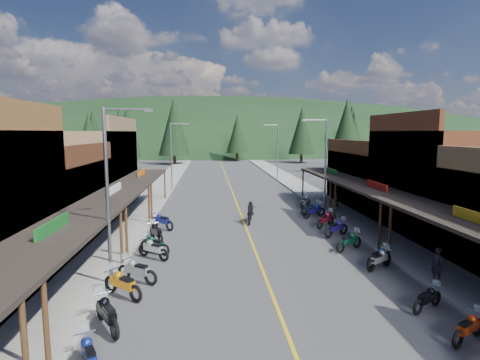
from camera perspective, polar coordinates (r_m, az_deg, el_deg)
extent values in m
plane|color=#38383A|center=(23.78, 1.87, -9.62)|extent=(220.00, 220.00, 0.00)
cube|color=gold|center=(43.23, -1.16, -1.87)|extent=(0.15, 90.00, 0.01)
cube|color=gray|center=(43.57, -12.66, -1.89)|extent=(3.40, 94.00, 0.15)
cube|color=gray|center=(44.60, 10.07, -1.61)|extent=(3.40, 94.00, 0.15)
cylinder|color=#472D19|center=(11.46, -29.90, -22.02)|extent=(0.16, 0.16, 3.00)
cube|color=brown|center=(16.75, -31.38, -3.50)|extent=(0.30, 10.20, 8.20)
cube|color=black|center=(16.38, -26.54, -7.36)|extent=(3.20, 10.20, 0.18)
cylinder|color=#472D19|center=(12.43, -27.43, -19.48)|extent=(0.16, 0.16, 3.00)
cylinder|color=#472D19|center=(20.47, -17.64, -8.42)|extent=(0.16, 0.16, 3.00)
cube|color=#14591E|center=(16.33, -26.59, -6.68)|extent=(0.12, 3.00, 0.70)
cube|color=#3F2111|center=(27.19, -29.40, -3.00)|extent=(8.00, 9.00, 5.00)
cube|color=#3F2111|center=(25.72, -21.67, -1.76)|extent=(0.30, 9.00, 6.20)
cube|color=black|center=(25.35, -18.52, -1.97)|extent=(3.20, 9.00, 0.18)
cylinder|color=#472D19|center=(21.60, -16.92, -7.56)|extent=(0.16, 0.16, 3.00)
cylinder|color=#472D19|center=(29.07, -13.70, -3.64)|extent=(0.16, 0.16, 3.00)
cube|color=silver|center=(25.32, -18.54, -1.53)|extent=(0.12, 3.00, 0.70)
cube|color=brown|center=(35.92, -23.15, 1.27)|extent=(8.00, 10.20, 7.00)
cube|color=brown|center=(34.83, -17.18, 2.35)|extent=(0.30, 10.20, 8.20)
cube|color=black|center=(34.66, -14.77, 0.58)|extent=(3.20, 10.20, 0.18)
cylinder|color=#472D19|center=(30.24, -13.35, -3.21)|extent=(0.16, 0.16, 3.00)
cylinder|color=#472D19|center=(39.04, -11.39, -0.80)|extent=(0.16, 0.16, 3.00)
cube|color=#CC590C|center=(34.63, -14.78, 0.91)|extent=(0.12, 3.00, 0.70)
cube|color=black|center=(18.96, 32.30, -5.80)|extent=(3.20, 10.20, 0.18)
cylinder|color=#472D19|center=(22.24, 21.88, -7.35)|extent=(0.16, 0.16, 3.00)
cube|color=gold|center=(18.92, 32.34, -5.21)|extent=(0.12, 3.00, 0.70)
cube|color=#562B19|center=(29.64, 29.46, -0.27)|extent=(8.00, 9.00, 7.00)
cube|color=#562B19|center=(27.59, 22.91, 0.87)|extent=(0.30, 9.00, 8.20)
cube|color=black|center=(27.09, 20.07, -1.46)|extent=(3.20, 9.00, 0.18)
cylinder|color=#472D19|center=(23.28, 20.56, -6.64)|extent=(0.16, 0.16, 3.00)
cylinder|color=#472D19|center=(30.35, 14.29, -3.20)|extent=(0.16, 0.16, 3.00)
cube|color=#B2140F|center=(27.06, 20.09, -1.04)|extent=(0.12, 3.00, 0.70)
cube|color=#4C2D16|center=(38.01, 21.27, 0.14)|extent=(8.00, 10.20, 5.00)
cube|color=#4C2D16|center=(36.42, 15.86, 1.02)|extent=(0.30, 10.20, 6.20)
cube|color=black|center=(35.95, 13.69, 0.85)|extent=(3.20, 10.20, 0.18)
cylinder|color=#472D19|center=(31.46, 13.59, -2.81)|extent=(0.16, 0.16, 3.00)
cylinder|color=#472D19|center=(40.00, 9.56, -0.56)|extent=(0.16, 0.16, 3.00)
cube|color=#14591E|center=(35.93, 13.70, 1.17)|extent=(0.12, 3.00, 0.70)
cylinder|color=gray|center=(17.43, -19.53, -2.78)|extent=(0.16, 0.16, 8.00)
cylinder|color=gray|center=(16.98, -16.79, 10.28)|extent=(2.00, 0.10, 0.10)
cube|color=gray|center=(16.81, -13.73, 10.25)|extent=(0.35, 0.18, 0.12)
cylinder|color=gray|center=(44.91, -10.43, 3.48)|extent=(0.16, 0.16, 8.00)
cylinder|color=gray|center=(44.74, -9.26, 8.49)|extent=(2.00, 0.10, 0.10)
cube|color=gray|center=(44.67, -8.09, 8.45)|extent=(0.35, 0.18, 0.12)
cylinder|color=gray|center=(32.23, 12.88, 1.94)|extent=(0.16, 0.16, 8.00)
cylinder|color=gray|center=(31.83, 11.35, 8.94)|extent=(2.00, 0.10, 0.10)
cube|color=gray|center=(31.59, 9.76, 8.90)|extent=(0.35, 0.18, 0.12)
cylinder|color=gray|center=(53.56, 5.78, 4.17)|extent=(0.16, 0.16, 8.00)
cylinder|color=gray|center=(53.32, 4.77, 8.36)|extent=(2.00, 0.10, 0.10)
cube|color=gray|center=(53.18, 3.80, 8.32)|extent=(0.35, 0.18, 0.12)
ellipsoid|color=black|center=(157.77, -3.76, 4.82)|extent=(310.00, 140.00, 60.00)
cylinder|color=black|center=(92.67, -28.51, 2.79)|extent=(0.60, 0.60, 2.00)
cone|color=black|center=(92.48, -28.72, 6.19)|extent=(5.04, 5.04, 9.00)
cylinder|color=black|center=(95.21, -17.70, 3.43)|extent=(0.60, 0.60, 2.00)
cone|color=black|center=(95.03, -17.85, 7.20)|extent=(5.88, 5.88, 10.50)
cylinder|color=black|center=(81.15, -9.92, 3.05)|extent=(0.60, 0.60, 2.00)
cone|color=black|center=(80.94, -10.03, 8.00)|extent=(6.72, 6.72, 12.00)
cylinder|color=black|center=(89.04, -0.42, 3.53)|extent=(0.60, 0.60, 2.00)
cone|color=black|center=(88.84, -0.43, 7.08)|extent=(5.04, 5.04, 9.00)
cylinder|color=black|center=(85.33, 9.31, 3.27)|extent=(0.60, 0.60, 2.00)
cone|color=black|center=(85.13, 9.40, 7.47)|extent=(5.88, 5.88, 10.50)
cylinder|color=black|center=(101.61, 16.47, 3.71)|extent=(0.60, 0.60, 2.00)
cone|color=black|center=(101.44, 16.62, 7.65)|extent=(6.72, 6.72, 12.00)
cylinder|color=black|center=(99.49, 24.61, 3.27)|extent=(0.60, 0.60, 2.00)
cone|color=black|center=(99.31, 24.78, 6.43)|extent=(5.04, 5.04, 9.00)
cylinder|color=black|center=(103.05, -21.30, 3.55)|extent=(0.60, 0.60, 2.00)
cone|color=black|center=(102.88, -21.46, 7.03)|extent=(5.88, 5.88, 10.50)
cylinder|color=black|center=(65.79, -21.82, 1.65)|extent=(0.60, 0.60, 2.00)
cone|color=black|center=(65.53, -22.03, 6.00)|extent=(4.48, 4.48, 8.00)
cylinder|color=black|center=(72.89, 16.76, 2.37)|extent=(0.60, 0.60, 2.00)
cone|color=black|center=(72.65, 16.91, 6.62)|extent=(4.93, 4.93, 8.80)
cylinder|color=black|center=(74.44, -16.62, 2.47)|extent=(0.60, 0.60, 2.00)
cone|color=black|center=(74.20, -16.79, 6.94)|extent=(5.38, 5.38, 9.60)
cylinder|color=black|center=(64.95, 15.71, 1.84)|extent=(0.60, 0.60, 2.00)
cone|color=black|center=(64.68, 15.91, 7.31)|extent=(5.82, 5.82, 10.40)
imported|color=#251C2A|center=(19.60, 27.85, -11.34)|extent=(0.55, 0.67, 1.59)
imported|color=brown|center=(33.46, 14.25, -3.14)|extent=(0.91, 0.69, 1.66)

